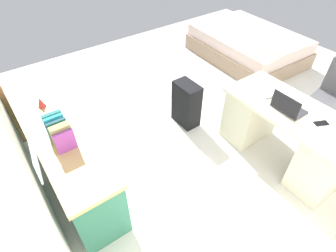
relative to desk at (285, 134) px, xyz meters
name	(u,v)px	position (x,y,z in m)	size (l,w,h in m)	color
ground_plane	(226,113)	(0.94, -0.08, -0.38)	(6.13, 6.13, 0.00)	silver
desk	(285,134)	(0.00, 0.00, 0.00)	(1.45, 0.67, 0.72)	beige
office_chair	(330,105)	(-0.03, -0.85, 0.04)	(0.52, 0.52, 0.94)	black
credenza	(68,158)	(1.09, 2.10, -0.02)	(1.80, 0.48, 0.72)	#2D7056
bed	(248,45)	(1.91, -1.57, -0.13)	(1.95, 1.47, 0.58)	gray
suitcase_black	(186,104)	(1.14, 0.49, -0.07)	(0.36, 0.22, 0.61)	black
laptop	(288,107)	(0.04, 0.09, 0.39)	(0.31, 0.22, 0.21)	#333338
computer_mouse	(269,96)	(0.30, 0.04, 0.36)	(0.06, 0.10, 0.03)	white
cell_phone_near_laptop	(321,123)	(-0.28, -0.02, 0.35)	(0.07, 0.14, 0.01)	black
book_row	(59,131)	(0.97, 2.10, 0.46)	(0.32, 0.17, 0.24)	purple
figurine_small	(41,103)	(1.57, 2.10, 0.40)	(0.08, 0.08, 0.11)	red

